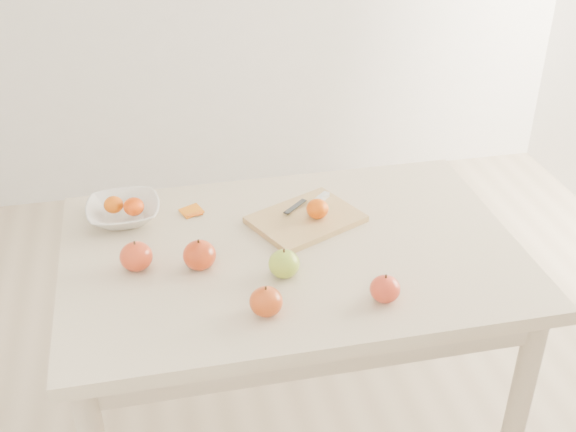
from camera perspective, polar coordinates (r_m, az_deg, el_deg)
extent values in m
cube|color=beige|center=(1.92, 0.32, -3.05)|extent=(1.20, 0.80, 0.04)
cylinder|color=#BCAA8E|center=(2.39, -14.38, -7.41)|extent=(0.06, 0.06, 0.71)
cylinder|color=#BCAA8E|center=(2.54, 10.60, -4.28)|extent=(0.06, 0.06, 0.71)
cylinder|color=#BCAA8E|center=(2.09, 17.58, -14.86)|extent=(0.06, 0.06, 0.71)
cube|color=tan|center=(2.01, 1.42, -0.26)|extent=(0.35, 0.31, 0.02)
ellipsoid|color=#CC5207|center=(1.99, 2.34, 0.58)|extent=(0.06, 0.06, 0.05)
imported|color=white|center=(2.07, -12.86, 0.32)|extent=(0.20, 0.20, 0.05)
ellipsoid|color=#CF4F07|center=(2.07, -13.62, 0.88)|extent=(0.05, 0.05, 0.05)
ellipsoid|color=#CB3A07|center=(2.04, -12.09, 0.74)|extent=(0.06, 0.06, 0.05)
cube|color=#C4630D|center=(2.08, -7.62, 0.29)|extent=(0.07, 0.07, 0.01)
cube|color=#C5540D|center=(2.07, -7.41, 0.17)|extent=(0.05, 0.04, 0.01)
cube|color=silver|center=(2.08, 2.55, 1.36)|extent=(0.07, 0.06, 0.01)
cube|color=#35383C|center=(2.04, 0.57, 0.76)|extent=(0.08, 0.08, 0.00)
ellipsoid|color=olive|center=(1.79, -0.31, -3.80)|extent=(0.08, 0.08, 0.07)
ellipsoid|color=#901103|center=(1.67, -1.74, -6.78)|extent=(0.08, 0.08, 0.07)
ellipsoid|color=maroon|center=(1.83, -7.01, -3.08)|extent=(0.08, 0.08, 0.08)
ellipsoid|color=maroon|center=(1.85, -11.91, -3.15)|extent=(0.08, 0.08, 0.07)
ellipsoid|color=maroon|center=(1.72, 7.67, -5.73)|extent=(0.07, 0.07, 0.07)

